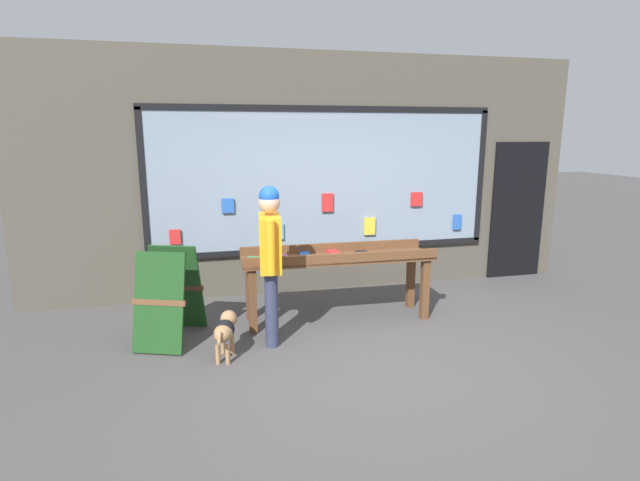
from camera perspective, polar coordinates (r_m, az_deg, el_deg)
ground_plane at (r=5.23m, az=5.43°, el=-13.22°), size 40.00×40.00×0.00m
shopfront_facade at (r=7.05m, az=-0.34°, el=7.39°), size 7.85×0.29×3.31m
display_table_main at (r=6.00m, az=1.96°, el=-2.58°), size 2.30×0.68×0.89m
person_browsing at (r=5.25m, az=-5.70°, el=-1.44°), size 0.27×0.67×1.71m
small_dog at (r=5.20m, az=-10.79°, el=-9.95°), size 0.29×0.60×0.42m
sandwich_board_sign at (r=5.67m, az=-16.85°, el=-5.93°), size 0.78×0.94×1.03m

